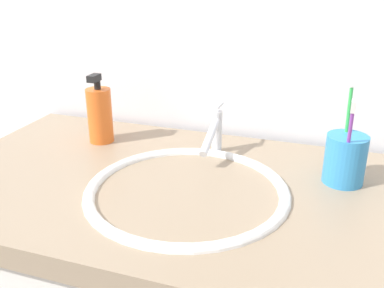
{
  "coord_description": "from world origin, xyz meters",
  "views": [
    {
      "loc": [
        0.26,
        -0.74,
        1.28
      ],
      "look_at": [
        0.01,
        -0.0,
        0.95
      ],
      "focal_mm": 40.84,
      "sensor_mm": 36.0,
      "label": 1
    }
  ],
  "objects_px": {
    "faucet": "(215,132)",
    "toothbrush_green": "(348,121)",
    "soap_dispenser": "(100,114)",
    "toothbrush_purple": "(349,138)",
    "toothbrush_cup": "(345,159)"
  },
  "relations": [
    {
      "from": "faucet",
      "to": "toothbrush_purple",
      "type": "relative_size",
      "value": 0.81
    },
    {
      "from": "toothbrush_purple",
      "to": "toothbrush_cup",
      "type": "bearing_deg",
      "value": 89.98
    },
    {
      "from": "toothbrush_cup",
      "to": "toothbrush_green",
      "type": "relative_size",
      "value": 0.48
    },
    {
      "from": "toothbrush_cup",
      "to": "toothbrush_purple",
      "type": "distance_m",
      "value": 0.07
    },
    {
      "from": "toothbrush_cup",
      "to": "toothbrush_green",
      "type": "xyz_separation_m",
      "value": [
        -0.0,
        0.02,
        0.07
      ]
    },
    {
      "from": "toothbrush_purple",
      "to": "soap_dispenser",
      "type": "distance_m",
      "value": 0.59
    },
    {
      "from": "toothbrush_cup",
      "to": "toothbrush_green",
      "type": "height_order",
      "value": "toothbrush_green"
    },
    {
      "from": "faucet",
      "to": "toothbrush_green",
      "type": "relative_size",
      "value": 0.72
    },
    {
      "from": "toothbrush_purple",
      "to": "soap_dispenser",
      "type": "xyz_separation_m",
      "value": [
        -0.58,
        0.07,
        -0.04
      ]
    },
    {
      "from": "faucet",
      "to": "soap_dispenser",
      "type": "distance_m",
      "value": 0.29
    },
    {
      "from": "toothbrush_purple",
      "to": "faucet",
      "type": "bearing_deg",
      "value": 163.98
    },
    {
      "from": "faucet",
      "to": "toothbrush_green",
      "type": "distance_m",
      "value": 0.29
    },
    {
      "from": "toothbrush_cup",
      "to": "toothbrush_purple",
      "type": "height_order",
      "value": "toothbrush_purple"
    },
    {
      "from": "toothbrush_green",
      "to": "toothbrush_purple",
      "type": "relative_size",
      "value": 1.13
    },
    {
      "from": "faucet",
      "to": "toothbrush_purple",
      "type": "distance_m",
      "value": 0.3
    }
  ]
}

